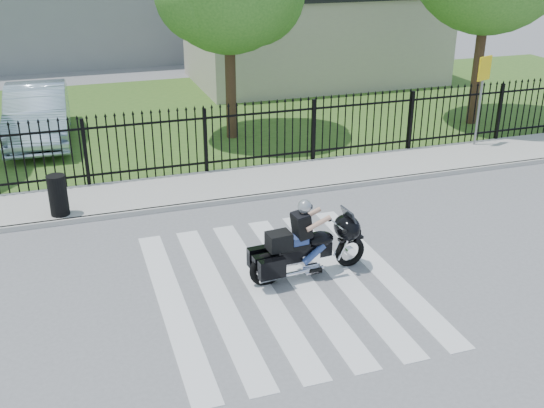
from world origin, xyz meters
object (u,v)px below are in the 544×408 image
object	(u,v)px
motorcycle_rider	(306,244)
parked_car	(38,114)
litter_bin	(58,195)
traffic_sign	(483,82)

from	to	relation	value
motorcycle_rider	parked_car	size ratio (longest dim) A/B	0.47
parked_car	litter_bin	xyz separation A→B (m)	(0.42, -6.24, -0.27)
motorcycle_rider	litter_bin	world-z (taller)	motorcycle_rider
parked_car	traffic_sign	distance (m)	13.16
litter_bin	motorcycle_rider	bearing A→B (deg)	-43.51
traffic_sign	parked_car	bearing A→B (deg)	136.01
motorcycle_rider	traffic_sign	distance (m)	9.35
motorcycle_rider	traffic_sign	world-z (taller)	traffic_sign
motorcycle_rider	traffic_sign	size ratio (longest dim) A/B	0.92
parked_car	traffic_sign	bearing A→B (deg)	-19.94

